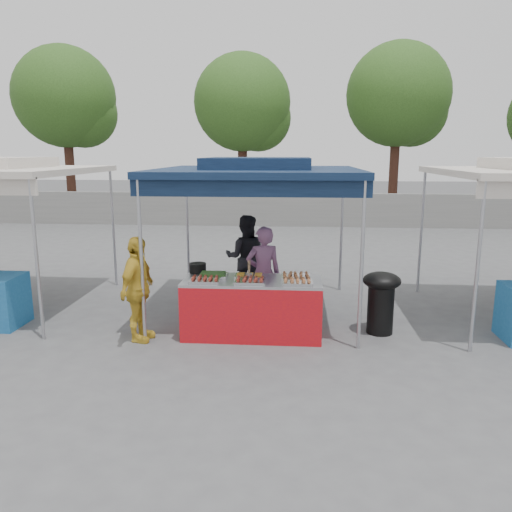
# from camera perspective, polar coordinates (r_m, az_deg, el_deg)

# --- Properties ---
(ground_plane) EXTENTS (80.00, 80.00, 0.00)m
(ground_plane) POSITION_cam_1_polar(r_m,az_deg,el_deg) (7.57, -0.36, -8.74)
(ground_plane) COLOR #525254
(back_wall) EXTENTS (40.00, 0.25, 1.20)m
(back_wall) POSITION_cam_1_polar(r_m,az_deg,el_deg) (18.19, 2.57, 5.32)
(back_wall) COLOR slate
(back_wall) RESTS_ON ground_plane
(main_canopy) EXTENTS (3.20, 3.20, 2.57)m
(main_canopy) POSITION_cam_1_polar(r_m,az_deg,el_deg) (8.06, 0.21, 9.76)
(main_canopy) COLOR #AAABB1
(main_canopy) RESTS_ON ground_plane
(tree_0) EXTENTS (3.90, 3.90, 6.71)m
(tree_0) POSITION_cam_1_polar(r_m,az_deg,el_deg) (21.72, -20.57, 16.21)
(tree_0) COLOR #3B1F16
(tree_0) RESTS_ON ground_plane
(tree_1) EXTENTS (3.72, 3.70, 6.36)m
(tree_1) POSITION_cam_1_polar(r_m,az_deg,el_deg) (20.02, -1.13, 16.67)
(tree_1) COLOR #3B1F16
(tree_1) RESTS_ON ground_plane
(tree_2) EXTENTS (3.95, 3.95, 6.78)m
(tree_2) POSITION_cam_1_polar(r_m,az_deg,el_deg) (20.90, 16.28, 16.82)
(tree_2) COLOR #3B1F16
(tree_2) RESTS_ON ground_plane
(vendor_table) EXTENTS (2.00, 0.80, 0.85)m
(vendor_table) POSITION_cam_1_polar(r_m,az_deg,el_deg) (7.34, -0.43, -5.90)
(vendor_table) COLOR #B00F17
(vendor_table) RESTS_ON ground_plane
(food_tray_fl) EXTENTS (0.42, 0.30, 0.07)m
(food_tray_fl) POSITION_cam_1_polar(r_m,az_deg,el_deg) (7.07, -5.86, -2.79)
(food_tray_fl) COLOR #B6B6BA
(food_tray_fl) RESTS_ON vendor_table
(food_tray_fm) EXTENTS (0.42, 0.30, 0.07)m
(food_tray_fm) POSITION_cam_1_polar(r_m,az_deg,el_deg) (6.98, -0.70, -2.91)
(food_tray_fm) COLOR #B6B6BA
(food_tray_fm) RESTS_ON vendor_table
(food_tray_fr) EXTENTS (0.42, 0.30, 0.07)m
(food_tray_fr) POSITION_cam_1_polar(r_m,az_deg,el_deg) (6.96, 4.79, -3.01)
(food_tray_fr) COLOR #B6B6BA
(food_tray_fr) RESTS_ON vendor_table
(food_tray_bl) EXTENTS (0.42, 0.30, 0.07)m
(food_tray_bl) POSITION_cam_1_polar(r_m,az_deg,el_deg) (7.35, -4.95, -2.20)
(food_tray_bl) COLOR #B6B6BA
(food_tray_bl) RESTS_ON vendor_table
(food_tray_bm) EXTENTS (0.42, 0.30, 0.07)m
(food_tray_bm) POSITION_cam_1_polar(r_m,az_deg,el_deg) (7.28, -0.74, -2.29)
(food_tray_bm) COLOR #B6B6BA
(food_tray_bm) RESTS_ON vendor_table
(food_tray_br) EXTENTS (0.42, 0.30, 0.07)m
(food_tray_br) POSITION_cam_1_polar(r_m,az_deg,el_deg) (7.26, 4.55, -2.36)
(food_tray_br) COLOR #B6B6BA
(food_tray_br) RESTS_ON vendor_table
(cooking_pot) EXTENTS (0.25, 0.25, 0.15)m
(cooking_pot) POSITION_cam_1_polar(r_m,az_deg,el_deg) (7.65, -6.67, -1.37)
(cooking_pot) COLOR black
(cooking_pot) RESTS_ON vendor_table
(skewer_cup) EXTENTS (0.09, 0.09, 0.11)m
(skewer_cup) POSITION_cam_1_polar(r_m,az_deg,el_deg) (7.12, -0.79, -2.44)
(skewer_cup) COLOR #AAABB1
(skewer_cup) RESTS_ON vendor_table
(wok_burner) EXTENTS (0.56, 0.56, 0.94)m
(wok_burner) POSITION_cam_1_polar(r_m,az_deg,el_deg) (7.63, 14.10, -4.57)
(wok_burner) COLOR black
(wok_burner) RESTS_ON ground_plane
(crate_left) EXTENTS (0.55, 0.38, 0.33)m
(crate_left) POSITION_cam_1_polar(r_m,az_deg,el_deg) (8.19, -3.25, -5.93)
(crate_left) COLOR #123994
(crate_left) RESTS_ON ground_plane
(crate_right) EXTENTS (0.51, 0.36, 0.31)m
(crate_right) POSITION_cam_1_polar(r_m,az_deg,el_deg) (8.06, 1.92, -6.31)
(crate_right) COLOR #123994
(crate_right) RESTS_ON ground_plane
(crate_stacked) EXTENTS (0.51, 0.36, 0.31)m
(crate_stacked) POSITION_cam_1_polar(r_m,az_deg,el_deg) (7.97, 1.94, -4.21)
(crate_stacked) COLOR #123994
(crate_stacked) RESTS_ON crate_right
(vendor_woman) EXTENTS (0.63, 0.49, 1.52)m
(vendor_woman) POSITION_cam_1_polar(r_m,az_deg,el_deg) (7.93, 0.84, -2.03)
(vendor_woman) COLOR #7D4F76
(vendor_woman) RESTS_ON ground_plane
(helper_man) EXTENTS (0.76, 0.60, 1.55)m
(helper_man) POSITION_cam_1_polar(r_m,az_deg,el_deg) (9.10, -1.19, -0.14)
(helper_man) COLOR black
(helper_man) RESTS_ON ground_plane
(customer_person) EXTENTS (0.50, 0.93, 1.51)m
(customer_person) POSITION_cam_1_polar(r_m,az_deg,el_deg) (7.25, -13.36, -3.72)
(customer_person) COLOR gold
(customer_person) RESTS_ON ground_plane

